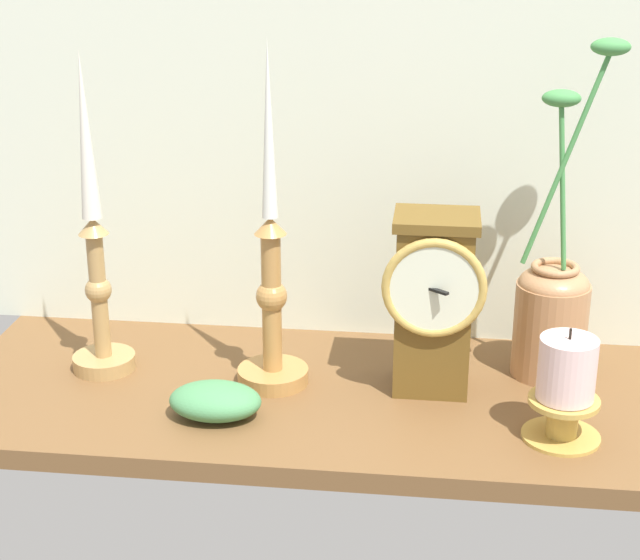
% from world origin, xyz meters
% --- Properties ---
extents(ground_plane, '(1.00, 0.36, 0.02)m').
position_xyz_m(ground_plane, '(0.00, 0.00, -0.01)').
color(ground_plane, brown).
extents(back_wall, '(1.20, 0.02, 0.65)m').
position_xyz_m(back_wall, '(0.00, 0.18, 0.33)').
color(back_wall, silver).
rests_on(back_wall, ground_plane).
extents(mantel_clock, '(0.12, 0.10, 0.22)m').
position_xyz_m(mantel_clock, '(0.07, 0.02, 0.11)').
color(mantel_clock, brown).
rests_on(mantel_clock, ground_plane).
extents(candlestick_tall_left, '(0.09, 0.09, 0.41)m').
position_xyz_m(candlestick_tall_left, '(-0.11, 0.01, 0.12)').
color(candlestick_tall_left, '#B68345').
rests_on(candlestick_tall_left, ground_plane).
extents(candlestick_tall_center, '(0.08, 0.08, 0.39)m').
position_xyz_m(candlestick_tall_center, '(-0.33, 0.03, 0.14)').
color(candlestick_tall_center, tan).
rests_on(candlestick_tall_center, ground_plane).
extents(brass_vase_jar, '(0.11, 0.09, 0.41)m').
position_xyz_m(brass_vase_jar, '(0.22, 0.08, 0.09)').
color(brass_vase_jar, '#B17F55').
rests_on(brass_vase_jar, ground_plane).
extents(pillar_candle_front, '(0.09, 0.09, 0.13)m').
position_xyz_m(pillar_candle_front, '(0.22, -0.08, 0.06)').
color(pillar_candle_front, gold).
rests_on(pillar_candle_front, ground_plane).
extents(ivy_sprig, '(0.10, 0.07, 0.04)m').
position_xyz_m(ivy_sprig, '(-0.16, -0.08, 0.02)').
color(ivy_sprig, '#4A8C56').
rests_on(ivy_sprig, ground_plane).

